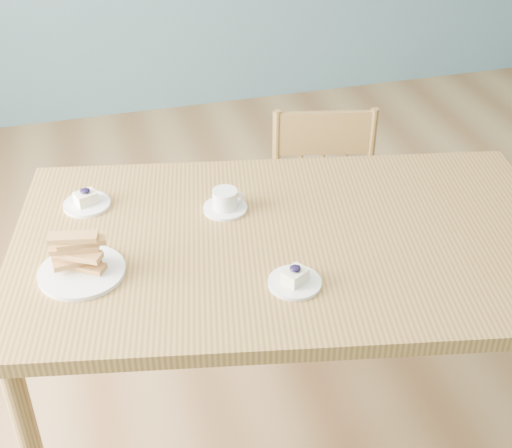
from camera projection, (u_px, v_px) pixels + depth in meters
name	position (u px, v px, depth m)	size (l,w,h in m)	color
room	(404.00, 28.00, 1.97)	(5.01, 5.01, 2.71)	#9D7849
dining_table	(287.00, 260.00, 2.08)	(1.71, 1.18, 0.84)	#A1753D
dining_chair	(324.00, 226.00, 2.76)	(0.48, 0.46, 0.88)	#A1753D
cheesecake_plate_near	(295.00, 280.00, 1.85)	(0.14, 0.14, 0.06)	white
cheesecake_plate_far	(87.00, 201.00, 2.15)	(0.14, 0.14, 0.06)	white
coffee_cup	(225.00, 202.00, 2.13)	(0.13, 0.13, 0.07)	white
biscotti_plate	(80.00, 262.00, 1.87)	(0.23, 0.23, 0.12)	white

